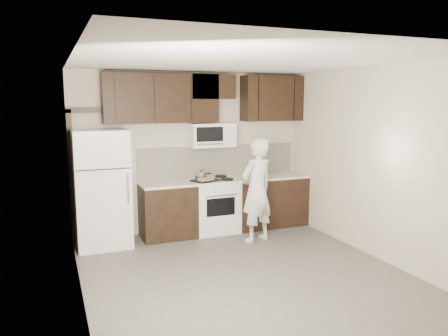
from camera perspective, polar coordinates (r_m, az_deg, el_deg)
floor at (r=5.80m, az=2.89°, el=-13.81°), size 4.50×4.50×0.00m
back_wall at (r=7.50m, az=-4.29°, el=2.07°), size 4.00×0.00×4.00m
ceiling at (r=5.37m, az=3.12°, el=13.82°), size 4.50×4.50×0.00m
counter_run at (r=7.58m, az=0.87°, el=-4.70°), size 2.95×0.64×0.91m
stove at (r=7.47m, az=-1.28°, el=-4.87°), size 0.76×0.66×0.94m
backsplash at (r=7.68m, az=-0.69°, el=0.97°), size 2.90×0.02×0.54m
upper_cabinets at (r=7.35m, az=-2.39°, el=9.23°), size 3.48×0.35×0.78m
microwave at (r=7.39m, az=-1.63°, el=4.33°), size 0.76×0.42×0.40m
refrigerator at (r=6.91m, az=-15.66°, el=-2.61°), size 0.80×0.76×1.80m
door_trim at (r=7.13m, az=-19.02°, el=0.43°), size 0.50×0.08×2.12m
saucepan at (r=7.45m, az=-2.98°, el=-0.93°), size 0.26×0.15×0.15m
baking_tray at (r=7.22m, az=-2.42°, el=-1.62°), size 0.50×0.44×0.02m
pizza at (r=7.22m, az=-2.42°, el=-1.45°), size 0.36×0.36×0.02m
person at (r=6.91m, az=4.30°, el=-2.90°), size 0.70×0.57×1.66m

